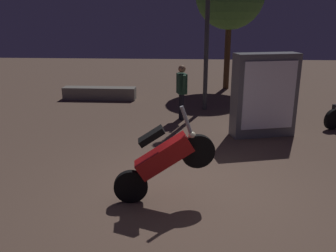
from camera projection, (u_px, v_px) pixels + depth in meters
The scene contains 6 objects.
ground_plane at pixel (193, 190), 6.35m from camera, with size 40.00×40.00×0.00m, color brown.
motorcycle_red_foreground at pixel (164, 159), 5.79m from camera, with size 1.66×0.45×1.63m.
person_rider_beside at pixel (182, 88), 10.43m from camera, with size 0.33×0.66×1.62m.
streetlamp_near at pixel (208, 11), 10.93m from camera, with size 0.36×0.36×4.88m.
kiosk_billboard at pixel (264, 95), 8.98m from camera, with size 1.67×0.88×2.10m.
planter_wall_low at pixel (100, 93), 13.20m from camera, with size 2.67×0.50×0.45m.
Camera 1 is at (-0.08, -5.74, 2.97)m, focal length 38.22 mm.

